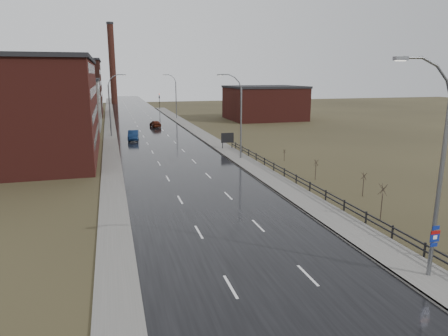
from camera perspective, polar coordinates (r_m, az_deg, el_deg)
ground at (r=20.09m, az=11.25°, el=-21.01°), size 320.00×320.00×0.00m
road at (r=75.90m, az=-9.70°, el=4.50°), size 14.00×300.00×0.06m
sidewalk_right at (r=53.51m, az=2.52°, el=1.16°), size 3.20×180.00×0.18m
curb_right at (r=53.05m, az=0.97°, el=1.06°), size 0.16×180.00×0.18m
sidewalk_left at (r=75.48m, az=-15.92°, el=4.16°), size 2.40×260.00×0.12m
warehouse_near at (r=61.22m, az=-28.37°, el=7.44°), size 22.44×28.56×13.50m
warehouse_mid at (r=93.38m, az=-22.26°, el=8.54°), size 16.32×20.40×10.50m
warehouse_far at (r=123.61m, az=-23.26°, el=10.51°), size 26.52×24.48×15.50m
building_right at (r=104.18m, az=5.79°, el=9.27°), size 18.36×16.32×8.50m
smokestack at (r=164.72m, az=-15.67°, el=14.18°), size 2.70×2.70×30.70m
streetlight_main at (r=23.95m, az=28.05°, el=-0.81°), size 3.91×0.29×12.11m
streetlight_right_mid at (r=53.53m, az=2.14°, el=7.40°), size 3.36×0.28×11.35m
streetlight_left at (r=76.84m, az=-15.82°, el=8.66°), size 3.36×0.28×11.35m
streetlight_right_far at (r=106.07m, az=-7.03°, el=10.16°), size 3.36×0.28×11.35m
guardrail at (r=39.11m, az=12.65°, el=-2.73°), size 0.10×53.05×1.10m
shrub_c at (r=33.54m, az=21.64°, el=-4.44°), size 0.70×0.74×3.00m
shrub_d at (r=39.71m, az=19.29°, el=-2.14°), size 0.55×0.58×2.32m
shrub_e at (r=44.53m, az=12.97°, el=-0.16°), size 0.54×0.57×2.27m
shrub_f at (r=53.61m, az=8.61°, el=1.86°), size 0.39×0.40×1.59m
billboard at (r=61.32m, az=0.49°, el=4.26°), size 2.00×0.17×2.58m
traffic_light_left at (r=134.81m, az=-16.11°, el=9.84°), size 0.58×2.73×5.30m
traffic_light_right at (r=135.75m, az=-9.25°, el=10.20°), size 0.58×2.73×5.30m
car_near at (r=72.14m, az=-12.82°, el=4.56°), size 2.24×5.17×1.65m
car_far at (r=88.96m, az=-9.80°, el=6.23°), size 2.38×4.69×1.53m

